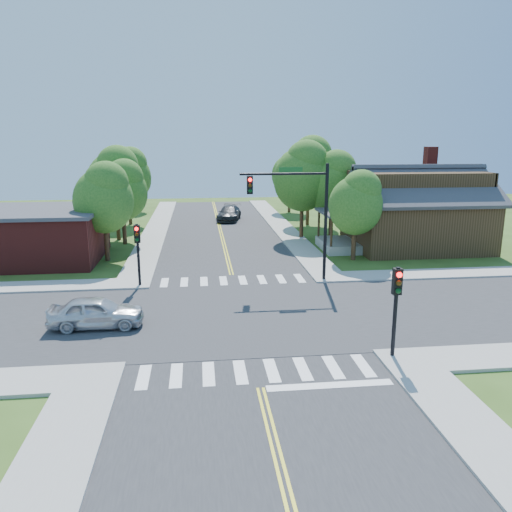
{
  "coord_description": "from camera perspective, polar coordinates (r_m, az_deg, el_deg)",
  "views": [
    {
      "loc": [
        -2.0,
        -23.47,
        8.7
      ],
      "look_at": [
        1.12,
        3.54,
        2.2
      ],
      "focal_mm": 35.0,
      "sensor_mm": 36.0,
      "label": 1
    }
  ],
  "objects": [
    {
      "name": "tree_e_a",
      "position": [
        36.17,
        11.47,
        6.14
      ],
      "size": [
        3.83,
        3.64,
        6.52
      ],
      "color": "#382314",
      "rests_on": "ground"
    },
    {
      "name": "tree_bldg",
      "position": [
        42.26,
        -15.0,
        7.44
      ],
      "size": [
        4.14,
        3.93,
        7.04
      ],
      "color": "#382314",
      "rests_on": "ground"
    },
    {
      "name": "building_nw",
      "position": [
        39.24,
        -24.62,
        2.21
      ],
      "size": [
        10.4,
        8.4,
        3.73
      ],
      "color": "maroon",
      "rests_on": "ground"
    },
    {
      "name": "tree_w_d",
      "position": [
        61.48,
        -13.49,
        8.65
      ],
      "size": [
        3.55,
        3.37,
        6.04
      ],
      "color": "#382314",
      "rests_on": "ground"
    },
    {
      "name": "crosswalk_south",
      "position": [
        19.42,
        0.01,
        -13.02
      ],
      "size": [
        8.85,
        2.0,
        0.01
      ],
      "color": "white",
      "rests_on": "ground"
    },
    {
      "name": "car_dgrey",
      "position": [
        53.4,
        -3.1,
        4.86
      ],
      "size": [
        4.28,
        6.08,
        1.51
      ],
      "primitive_type": "imported",
      "rotation": [
        0.0,
        0.0,
        -0.21
      ],
      "color": "#292B2E",
      "rests_on": "ground"
    },
    {
      "name": "stop_bar",
      "position": [
        18.65,
        8.44,
        -14.52
      ],
      "size": [
        4.6,
        0.45,
        0.09
      ],
      "primitive_type": "cube",
      "color": "white",
      "rests_on": "ground"
    },
    {
      "name": "sidewalk_nw",
      "position": [
        42.53,
        -25.4,
        0.42
      ],
      "size": [
        40.0,
        40.0,
        0.14
      ],
      "color": "#9E9B93",
      "rests_on": "ground"
    },
    {
      "name": "tree_e_d",
      "position": [
        59.12,
        3.95,
        9.54
      ],
      "size": [
        4.23,
        4.02,
        7.2
      ],
      "color": "#382314",
      "rests_on": "ground"
    },
    {
      "name": "sidewalk_ne",
      "position": [
        43.99,
        17.44,
        1.5
      ],
      "size": [
        40.0,
        40.0,
        0.14
      ],
      "color": "#9E9B93",
      "rests_on": "ground"
    },
    {
      "name": "road_ns",
      "position": [
        25.1,
        -1.63,
        -6.79
      ],
      "size": [
        10.0,
        90.0,
        0.04
      ],
      "primitive_type": "cube",
      "color": "#2D2D30",
      "rests_on": "ground"
    },
    {
      "name": "tree_w_b",
      "position": [
        44.19,
        -15.73,
        8.53
      ],
      "size": [
        4.76,
        4.52,
        8.08
      ],
      "color": "#382314",
      "rests_on": "ground"
    },
    {
      "name": "tree_e_c",
      "position": [
        50.44,
        6.14,
        10.13
      ],
      "size": [
        5.25,
        4.99,
        8.93
      ],
      "color": "#382314",
      "rests_on": "ground"
    },
    {
      "name": "road_ew",
      "position": [
        25.1,
        -1.63,
        -6.78
      ],
      "size": [
        90.0,
        10.0,
        0.04
      ],
      "primitive_type": "cube",
      "color": "#2D2D30",
      "rests_on": "ground"
    },
    {
      "name": "ground",
      "position": [
        25.11,
        -1.63,
        -6.83
      ],
      "size": [
        100.0,
        100.0,
        0.0
      ],
      "primitive_type": "plane",
      "color": "#344D18",
      "rests_on": "ground"
    },
    {
      "name": "crosswalk_north",
      "position": [
        30.97,
        -2.64,
        -2.8
      ],
      "size": [
        8.85,
        2.0,
        0.01
      ],
      "color": "white",
      "rests_on": "ground"
    },
    {
      "name": "tree_w_c",
      "position": [
        52.04,
        -14.36,
        9.09
      ],
      "size": [
        4.6,
        4.37,
        7.82
      ],
      "color": "#382314",
      "rests_on": "ground"
    },
    {
      "name": "tree_w_a",
      "position": [
        36.77,
        -16.94,
        6.56
      ],
      "size": [
        4.19,
        3.98,
        7.12
      ],
      "color": "#382314",
      "rests_on": "ground"
    },
    {
      "name": "tree_house",
      "position": [
        43.36,
        5.46,
        9.26
      ],
      "size": [
        5.01,
        4.76,
        8.52
      ],
      "color": "#382314",
      "rests_on": "ground"
    },
    {
      "name": "centerline",
      "position": [
        25.09,
        -1.63,
        -6.74
      ],
      "size": [
        0.3,
        90.0,
        0.01
      ],
      "color": "yellow",
      "rests_on": "ground"
    },
    {
      "name": "signal_pole_nw",
      "position": [
        29.88,
        -13.38,
        1.42
      ],
      "size": [
        0.34,
        0.42,
        3.8
      ],
      "color": "black",
      "rests_on": "ground"
    },
    {
      "name": "signal_mast_ne",
      "position": [
        29.9,
        4.89,
        6.0
      ],
      "size": [
        5.3,
        0.42,
        7.2
      ],
      "color": "black",
      "rests_on": "ground"
    },
    {
      "name": "intersection_patch",
      "position": [
        25.11,
        -1.63,
        -6.83
      ],
      "size": [
        10.2,
        10.2,
        0.06
      ],
      "primitive_type": "cube",
      "color": "#2D2D30",
      "rests_on": "ground"
    },
    {
      "name": "house_ne",
      "position": [
        41.75,
        17.73,
        5.41
      ],
      "size": [
        13.05,
        8.8,
        7.11
      ],
      "color": "#322311",
      "rests_on": "ground"
    },
    {
      "name": "signal_pole_se",
      "position": [
        20.31,
        15.76,
        -4.37
      ],
      "size": [
        0.34,
        0.42,
        3.8
      ],
      "color": "black",
      "rests_on": "ground"
    },
    {
      "name": "tree_e_b",
      "position": [
        43.4,
        8.82,
        8.46
      ],
      "size": [
        4.54,
        4.31,
        7.71
      ],
      "color": "#382314",
      "rests_on": "ground"
    },
    {
      "name": "car_silver",
      "position": [
        24.49,
        -17.79,
        -6.21
      ],
      "size": [
        1.75,
        4.32,
        1.47
      ],
      "primitive_type": "imported",
      "rotation": [
        0.0,
        0.0,
        1.57
      ],
      "color": "silver",
      "rests_on": "ground"
    }
  ]
}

